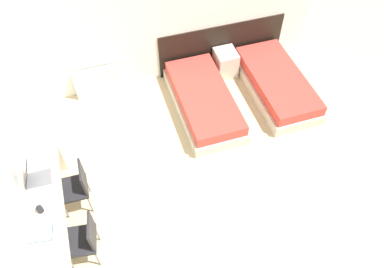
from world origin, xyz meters
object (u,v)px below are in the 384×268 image
Objects in this scene: chair_near_notebook at (84,238)px; bed_near_door at (276,84)px; nightstand at (225,63)px; laptop at (34,177)px; chair_near_laptop at (76,186)px; bed_near_window at (204,101)px.

bed_near_door is at bearing 37.35° from chair_near_notebook.
laptop reaches higher than nightstand.
chair_near_laptop is at bearing -145.88° from nightstand.
bed_near_window is 5.98× the size of laptop.
bed_near_window is at bearing -132.02° from nightstand.
chair_near_notebook is at bearing -88.60° from chair_near_laptop.
chair_near_notebook is 1.03m from laptop.
bed_near_window is at bearing 50.13° from chair_near_notebook.
chair_near_laptop is (-3.01, -2.04, 0.25)m from nightstand.
chair_near_laptop reaches higher than bed_near_door.
chair_near_laptop is at bearing 98.34° from chair_near_notebook.
bed_near_door is at bearing 0.00° from bed_near_window.
chair_near_laptop and chair_near_notebook have the same top height.
nightstand is at bearing 132.02° from bed_near_door.
nightstand is (-0.71, 0.78, 0.05)m from bed_near_door.
chair_near_notebook is (-3.01, -2.84, 0.25)m from nightstand.
chair_near_laptop is 2.59× the size of laptop.
laptop is (-3.46, -1.98, 0.60)m from nightstand.
bed_near_door is at bearing 20.12° from chair_near_laptop.
bed_near_door is 3.93m from chair_near_laptop.
laptop is (-0.45, 0.06, 0.35)m from chair_near_laptop.
bed_near_door is 2.31× the size of chair_near_laptop.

